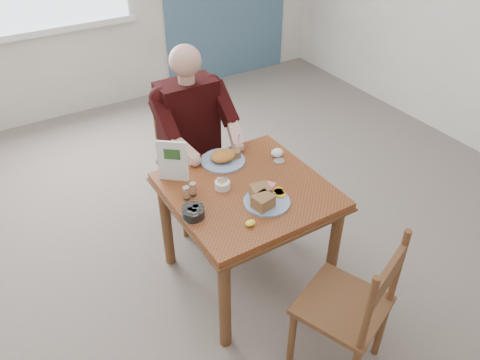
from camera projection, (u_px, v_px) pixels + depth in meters
floor at (247, 275)px, 3.22m from camera, size 6.00×6.00×0.00m
lemon_wedge at (250, 223)px, 2.49m from camera, size 0.07×0.06×0.03m
napkin at (277, 153)px, 3.04m from camera, size 0.10×0.09×0.05m
metal_dish at (279, 161)px, 3.00m from camera, size 0.09×0.09×0.01m
table at (247, 202)px, 2.84m from camera, size 0.92×0.92×0.75m
chair_far at (190, 162)px, 3.49m from camera, size 0.42×0.42×0.95m
chair_near at (351, 308)px, 2.40m from camera, size 0.55×0.55×0.95m
diner at (193, 128)px, 3.23m from camera, size 0.53×0.56×1.39m
near_plate at (265, 198)px, 2.64m from camera, size 0.29×0.28×0.09m
far_plate at (224, 158)px, 2.99m from camera, size 0.36×0.36×0.08m
caddy at (222, 185)px, 2.76m from camera, size 0.12×0.12×0.07m
shakers at (190, 191)px, 2.68m from camera, size 0.10×0.06×0.09m
creamer at (193, 212)px, 2.55m from camera, size 0.15×0.15×0.06m
menu at (173, 161)px, 2.76m from camera, size 0.15×0.13×0.27m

